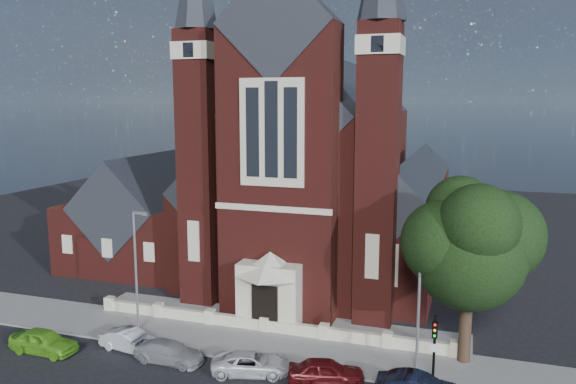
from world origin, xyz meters
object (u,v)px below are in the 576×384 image
(car_white_suv, at_px, (251,363))
(car_dark_red, at_px, (326,372))
(parish_hall, at_px, (147,221))
(car_lime_van, at_px, (44,341))
(street_lamp_left, at_px, (137,264))
(street_tree, at_px, (471,248))
(traffic_signal, at_px, (434,342))
(church, at_px, (328,177))
(car_silver_b, at_px, (169,352))
(street_lamp_right, at_px, (421,293))
(car_silver_a, at_px, (131,341))

(car_white_suv, bearing_deg, car_dark_red, -103.71)
(parish_hall, relative_size, car_lime_van, 2.87)
(parish_hall, distance_m, car_lime_van, 19.37)
(street_lamp_left, relative_size, car_lime_van, 1.90)
(street_tree, bearing_deg, car_lime_van, -165.44)
(traffic_signal, height_order, car_dark_red, traffic_signal)
(church, distance_m, car_silver_b, 23.79)
(church, height_order, car_silver_b, church)
(street_lamp_right, relative_size, traffic_signal, 2.02)
(traffic_signal, distance_m, car_silver_a, 17.93)
(street_lamp_right, height_order, car_silver_b, street_lamp_right)
(traffic_signal, relative_size, car_silver_b, 0.95)
(car_silver_b, bearing_deg, parish_hall, 37.48)
(street_tree, height_order, traffic_signal, street_tree)
(parish_hall, bearing_deg, car_white_suv, -44.70)
(car_silver_a, xyz_separation_m, car_white_suv, (8.08, -0.42, -0.03))
(car_silver_b, bearing_deg, street_tree, -70.79)
(car_silver_a, relative_size, car_silver_b, 0.93)
(street_lamp_right, distance_m, car_dark_red, 6.67)
(car_silver_b, bearing_deg, street_lamp_left, 53.65)
(parish_hall, relative_size, street_lamp_left, 1.51)
(church, xyz_separation_m, street_tree, (12.60, -17.23, -1.23))
(church, distance_m, street_lamp_right, 21.76)
(street_lamp_right, height_order, car_white_suv, street_lamp_right)
(church, relative_size, car_dark_red, 8.52)
(car_dark_red, bearing_deg, church, -1.50)
(street_lamp_right, distance_m, traffic_signal, 2.71)
(street_tree, height_order, car_dark_red, street_tree)
(parish_hall, bearing_deg, street_tree, -23.26)
(car_lime_van, bearing_deg, parish_hall, 14.35)
(traffic_signal, distance_m, car_lime_van, 22.87)
(car_lime_van, relative_size, car_silver_a, 1.09)
(car_lime_van, bearing_deg, street_lamp_left, -37.84)
(parish_hall, bearing_deg, car_dark_red, -38.15)
(car_lime_van, relative_size, car_white_suv, 0.97)
(church, height_order, car_dark_red, church)
(street_lamp_left, bearing_deg, car_silver_a, -67.33)
(church, bearing_deg, car_dark_red, -75.79)
(traffic_signal, height_order, car_white_suv, traffic_signal)
(church, height_order, car_silver_a, church)
(car_silver_a, relative_size, car_white_suv, 0.89)
(church, relative_size, parish_hall, 2.86)
(street_tree, height_order, car_white_suv, street_tree)
(traffic_signal, distance_m, car_silver_b, 15.02)
(traffic_signal, xyz_separation_m, car_silver_b, (-14.79, -1.72, -1.97))
(street_lamp_left, xyz_separation_m, street_lamp_right, (18.00, 0.00, 0.00))
(street_tree, distance_m, car_dark_red, 10.51)
(street_tree, distance_m, car_silver_b, 18.27)
(street_tree, height_order, car_silver_b, street_tree)
(street_lamp_left, distance_m, street_lamp_right, 18.00)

